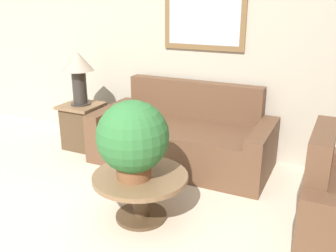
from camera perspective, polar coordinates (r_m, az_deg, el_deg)
wall_back at (r=4.53m, az=2.89°, el=12.61°), size 7.49×0.09×2.60m
couch_main at (r=4.26m, az=2.21°, el=-1.89°), size 1.99×0.91×0.89m
coffee_table at (r=3.21m, az=-4.21°, el=-9.18°), size 0.80×0.80×0.41m
side_table at (r=4.81m, az=-12.89°, el=0.07°), size 0.46×0.46×0.56m
table_lamp at (r=4.64m, az=-13.54°, el=8.45°), size 0.38×0.38×0.65m
potted_plant_on_table at (r=2.98m, az=-5.39°, el=-1.89°), size 0.59×0.59×0.65m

